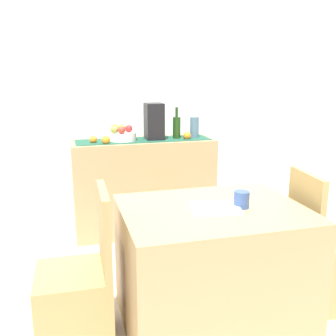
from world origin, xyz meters
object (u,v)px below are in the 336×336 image
(fruit_bowl, at_px, (123,136))
(chair_near_window, at_px, (77,302))
(ceramic_vase, at_px, (194,128))
(dining_table, at_px, (212,266))
(sideboard_console, at_px, (144,186))
(chair_by_corner, at_px, (324,265))
(wine_bottle, at_px, (177,127))
(coffee_maker, at_px, (154,122))
(open_book, at_px, (215,208))
(coffee_cup, at_px, (242,199))

(fruit_bowl, xyz_separation_m, chair_near_window, (-0.50, -1.51, -0.67))
(fruit_bowl, height_order, ceramic_vase, ceramic_vase)
(ceramic_vase, height_order, dining_table, ceramic_vase)
(sideboard_console, xyz_separation_m, ceramic_vase, (0.49, 0.00, 0.55))
(chair_near_window, bearing_deg, chair_by_corner, 0.07)
(wine_bottle, distance_m, coffee_maker, 0.22)
(sideboard_console, distance_m, open_book, 1.57)
(sideboard_console, height_order, coffee_maker, coffee_maker)
(wine_bottle, distance_m, coffee_cup, 1.56)
(chair_near_window, bearing_deg, ceramic_vase, 51.78)
(wine_bottle, relative_size, open_book, 1.05)
(ceramic_vase, relative_size, chair_by_corner, 0.22)
(open_book, height_order, chair_by_corner, chair_by_corner)
(open_book, distance_m, chair_by_corner, 0.93)
(wine_bottle, distance_m, open_book, 1.58)
(sideboard_console, relative_size, chair_near_window, 1.46)
(coffee_maker, relative_size, open_book, 1.20)
(coffee_cup, height_order, chair_by_corner, chair_by_corner)
(fruit_bowl, bearing_deg, open_book, -79.47)
(sideboard_console, height_order, chair_by_corner, chair_by_corner)
(sideboard_console, bearing_deg, fruit_bowl, 180.00)
(sideboard_console, relative_size, coffee_cup, 13.45)
(sideboard_console, height_order, coffee_cup, sideboard_console)
(coffee_cup, bearing_deg, chair_by_corner, 3.53)
(fruit_bowl, relative_size, wine_bottle, 0.84)
(wine_bottle, xyz_separation_m, coffee_cup, (-0.06, -1.54, -0.21))
(coffee_maker, bearing_deg, chair_near_window, -117.78)
(dining_table, bearing_deg, fruit_bowl, 100.90)
(wine_bottle, bearing_deg, ceramic_vase, 0.00)
(sideboard_console, xyz_separation_m, coffee_cup, (0.25, -1.54, 0.34))
(fruit_bowl, xyz_separation_m, ceramic_vase, (0.69, 0.00, 0.06))
(sideboard_console, bearing_deg, ceramic_vase, 0.00)
(coffee_cup, relative_size, chair_by_corner, 0.11)
(coffee_maker, distance_m, open_book, 1.57)
(coffee_maker, xyz_separation_m, ceramic_vase, (0.39, 0.00, -0.07))
(fruit_bowl, distance_m, coffee_maker, 0.32)
(sideboard_console, xyz_separation_m, wine_bottle, (0.32, 0.00, 0.56))
(dining_table, bearing_deg, coffee_cup, -13.31)
(wine_bottle, xyz_separation_m, chair_by_corner, (0.57, -1.51, -0.74))
(coffee_maker, height_order, coffee_cup, coffee_maker)
(coffee_maker, relative_size, dining_table, 0.32)
(open_book, bearing_deg, dining_table, 94.31)
(fruit_bowl, height_order, chair_by_corner, fruit_bowl)
(fruit_bowl, distance_m, wine_bottle, 0.52)
(fruit_bowl, xyz_separation_m, wine_bottle, (0.51, 0.00, 0.07))
(wine_bottle, xyz_separation_m, ceramic_vase, (0.18, 0.00, -0.01))
(fruit_bowl, xyz_separation_m, coffee_maker, (0.30, 0.00, 0.13))
(chair_near_window, bearing_deg, coffee_cup, -2.23)
(sideboard_console, relative_size, open_book, 4.69)
(dining_table, relative_size, open_book, 3.75)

